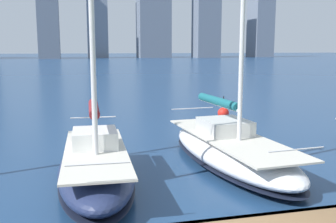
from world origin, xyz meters
The scene contains 4 objects.
city_skyline centered at (7.80, -163.34, 20.35)m, with size 177.84×18.66×51.03m.
sailboat_teal centered at (-2.24, -6.97, 0.63)m, with size 3.33×8.81×10.51m.
sailboat_maroon centered at (2.81, -5.72, 0.70)m, with size 2.61×7.02×9.51m.
channel_buoy centered at (-5.66, -16.08, 0.36)m, with size 0.70×0.70×1.40m.
Camera 1 is at (3.50, 6.37, 4.36)m, focal length 42.00 mm.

